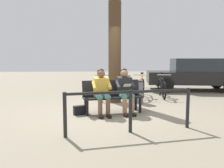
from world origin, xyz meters
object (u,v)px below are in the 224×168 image
(bench, at_px, (112,94))
(handbag, at_px, (79,110))
(litter_bin, at_px, (137,92))
(person_reading, at_px, (125,88))
(bicycle_green, at_px, (123,89))
(parked_car, at_px, (195,74))
(person_companion, at_px, (102,89))
(tree_trunk, at_px, (115,53))
(bicycle_blue, at_px, (141,88))
(bicycle_red, at_px, (162,88))
(bicycle_silver, at_px, (103,88))

(bench, bearing_deg, handbag, 5.11)
(handbag, bearing_deg, litter_bin, -140.24)
(bench, xyz_separation_m, person_reading, (-0.34, 0.11, 0.16))
(bicycle_green, xyz_separation_m, parked_car, (-3.60, -1.92, 0.41))
(bench, height_order, person_companion, person_companion)
(person_companion, xyz_separation_m, tree_trunk, (-0.49, -1.67, 0.99))
(parked_car, bearing_deg, handbag, 49.83)
(person_companion, distance_m, litter_bin, 1.97)
(handbag, distance_m, bicycle_blue, 3.33)
(tree_trunk, xyz_separation_m, bicycle_green, (-0.36, -0.63, -1.30))
(bicycle_red, distance_m, bicycle_green, 1.53)
(person_reading, bearing_deg, parked_car, -142.55)
(tree_trunk, bearing_deg, litter_bin, 167.05)
(person_reading, xyz_separation_m, bicycle_green, (-0.22, -2.20, -0.31))
(bicycle_red, bearing_deg, litter_bin, -41.35)
(tree_trunk, xyz_separation_m, litter_bin, (-0.75, 0.17, -1.29))
(person_reading, distance_m, handbag, 1.34)
(parked_car, bearing_deg, bicycle_green, 37.79)
(person_reading, relative_size, bicycle_green, 0.71)
(bench, height_order, bicycle_red, bicycle_red)
(bicycle_green, bearing_deg, tree_trunk, -26.40)
(bicycle_green, bearing_deg, bicycle_red, 99.88)
(person_companion, bearing_deg, handbag, -8.13)
(handbag, relative_size, bicycle_green, 0.18)
(bicycle_red, bearing_deg, bicycle_green, -75.71)
(person_companion, bearing_deg, bicycle_silver, -102.33)
(bench, bearing_deg, parked_car, -145.76)
(person_reading, xyz_separation_m, bicycle_red, (-1.74, -2.37, -0.31))
(person_companion, distance_m, bicycle_green, 2.48)
(person_companion, bearing_deg, person_reading, 179.95)
(bench, bearing_deg, person_reading, 152.58)
(tree_trunk, xyz_separation_m, bicycle_red, (-1.88, -0.80, -1.30))
(bench, xyz_separation_m, person_companion, (0.29, 0.22, 0.16))
(litter_bin, bearing_deg, bicycle_red, -139.14)
(person_reading, height_order, bicycle_red, person_reading)
(person_companion, height_order, handbag, person_companion)
(bench, distance_m, bicycle_red, 3.07)
(bench, bearing_deg, litter_bin, -136.09)
(bicycle_red, relative_size, parked_car, 0.38)
(bench, xyz_separation_m, bicycle_red, (-2.08, -2.26, -0.15))
(bicycle_red, height_order, bicycle_blue, same)
(bicycle_blue, xyz_separation_m, parked_car, (-2.87, -1.72, 0.41))
(person_companion, bearing_deg, litter_bin, -139.22)
(bicycle_blue, height_order, parked_car, parked_car)
(tree_trunk, relative_size, bicycle_blue, 2.06)
(person_reading, distance_m, parked_car, 5.61)
(person_companion, distance_m, bicycle_red, 3.44)
(bicycle_silver, bearing_deg, parked_car, 119.01)
(handbag, bearing_deg, tree_trunk, -122.49)
(person_companion, bearing_deg, bench, -153.15)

